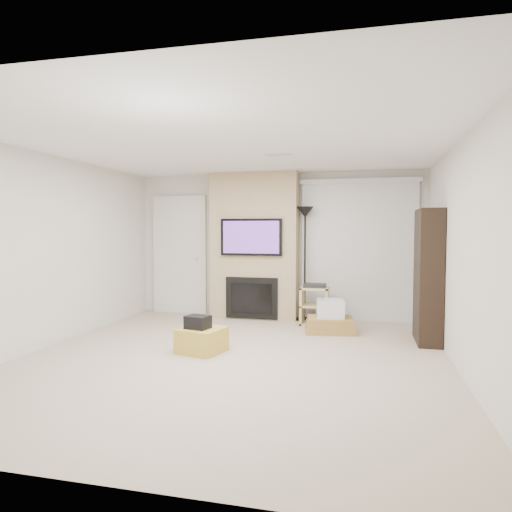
% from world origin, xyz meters
% --- Properties ---
extents(floor, '(5.00, 5.50, 0.00)m').
position_xyz_m(floor, '(0.00, 0.00, 0.00)').
color(floor, '#BEAA94').
rests_on(floor, ground).
extents(ceiling, '(5.00, 5.50, 0.00)m').
position_xyz_m(ceiling, '(0.00, 0.00, 2.50)').
color(ceiling, white).
rests_on(ceiling, wall_back).
extents(wall_back, '(5.00, 0.00, 2.50)m').
position_xyz_m(wall_back, '(0.00, 2.75, 1.25)').
color(wall_back, silver).
rests_on(wall_back, ground).
extents(wall_front, '(5.00, 0.00, 2.50)m').
position_xyz_m(wall_front, '(0.00, -2.75, 1.25)').
color(wall_front, silver).
rests_on(wall_front, ground).
extents(wall_left, '(0.00, 5.50, 2.50)m').
position_xyz_m(wall_left, '(-2.50, 0.00, 1.25)').
color(wall_left, silver).
rests_on(wall_left, ground).
extents(wall_right, '(0.00, 5.50, 2.50)m').
position_xyz_m(wall_right, '(2.50, 0.00, 1.25)').
color(wall_right, silver).
rests_on(wall_right, ground).
extents(hvac_vent, '(0.35, 0.18, 0.01)m').
position_xyz_m(hvac_vent, '(0.40, 0.80, 2.50)').
color(hvac_vent, silver).
rests_on(hvac_vent, ceiling).
extents(ottoman, '(0.60, 0.60, 0.30)m').
position_xyz_m(ottoman, '(-0.46, 0.21, 0.15)').
color(ottoman, gold).
rests_on(ottoman, floor).
extents(black_bag, '(0.32, 0.28, 0.16)m').
position_xyz_m(black_bag, '(-0.49, 0.17, 0.38)').
color(black_bag, black).
rests_on(black_bag, ottoman).
extents(fireplace_wall, '(1.50, 0.47, 2.50)m').
position_xyz_m(fireplace_wall, '(-0.35, 2.54, 1.24)').
color(fireplace_wall, tan).
rests_on(fireplace_wall, floor).
extents(entry_door, '(1.02, 0.11, 2.14)m').
position_xyz_m(entry_door, '(-1.80, 2.71, 1.05)').
color(entry_door, silver).
rests_on(entry_door, floor).
extents(vertical_blinds, '(1.98, 0.10, 2.37)m').
position_xyz_m(vertical_blinds, '(1.40, 2.70, 1.27)').
color(vertical_blinds, silver).
rests_on(vertical_blinds, floor).
extents(floor_lamp, '(0.28, 0.28, 1.91)m').
position_xyz_m(floor_lamp, '(0.53, 2.50, 1.50)').
color(floor_lamp, black).
rests_on(floor_lamp, floor).
extents(av_stand, '(0.45, 0.38, 0.66)m').
position_xyz_m(av_stand, '(0.73, 2.21, 0.35)').
color(av_stand, beige).
rests_on(av_stand, floor).
extents(box_stack, '(0.80, 0.65, 0.49)m').
position_xyz_m(box_stack, '(1.01, 1.70, 0.19)').
color(box_stack, '#A37B3E').
rests_on(box_stack, floor).
extents(bookshelf, '(0.30, 0.80, 1.80)m').
position_xyz_m(bookshelf, '(2.34, 1.40, 0.90)').
color(bookshelf, black).
rests_on(bookshelf, floor).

